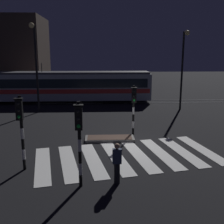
{
  "coord_description": "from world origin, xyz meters",
  "views": [
    {
      "loc": [
        -1.38,
        -14.74,
        5.21
      ],
      "look_at": [
        -0.63,
        2.46,
        1.4
      ],
      "focal_mm": 43.26,
      "sensor_mm": 36.0,
      "label": 1
    }
  ],
  "objects_px": {
    "traffic_light_kerb_mid_left": "(79,132)",
    "traffic_light_corner_near_left": "(21,122)",
    "pedestrian_waiting_at_kerb": "(117,163)",
    "street_lamp_trackside_right": "(183,61)",
    "tram": "(68,86)",
    "traffic_light_median_centre": "(134,103)",
    "street_lamp_trackside_left": "(35,58)"
  },
  "relations": [
    {
      "from": "traffic_light_corner_near_left",
      "to": "street_lamp_trackside_right",
      "type": "relative_size",
      "value": 0.48
    },
    {
      "from": "traffic_light_corner_near_left",
      "to": "street_lamp_trackside_right",
      "type": "height_order",
      "value": "street_lamp_trackside_right"
    },
    {
      "from": "traffic_light_median_centre",
      "to": "street_lamp_trackside_right",
      "type": "height_order",
      "value": "street_lamp_trackside_right"
    },
    {
      "from": "traffic_light_corner_near_left",
      "to": "street_lamp_trackside_left",
      "type": "height_order",
      "value": "street_lamp_trackside_left"
    },
    {
      "from": "traffic_light_corner_near_left",
      "to": "street_lamp_trackside_left",
      "type": "xyz_separation_m",
      "value": [
        -2.02,
        12.1,
        2.51
      ]
    },
    {
      "from": "traffic_light_median_centre",
      "to": "street_lamp_trackside_right",
      "type": "bearing_deg",
      "value": 54.94
    },
    {
      "from": "street_lamp_trackside_right",
      "to": "street_lamp_trackside_left",
      "type": "bearing_deg",
      "value": -177.44
    },
    {
      "from": "pedestrian_waiting_at_kerb",
      "to": "street_lamp_trackside_left",
      "type": "bearing_deg",
      "value": 114.38
    },
    {
      "from": "traffic_light_corner_near_left",
      "to": "pedestrian_waiting_at_kerb",
      "type": "bearing_deg",
      "value": -19.34
    },
    {
      "from": "pedestrian_waiting_at_kerb",
      "to": "street_lamp_trackside_right",
      "type": "bearing_deg",
      "value": 64.25
    },
    {
      "from": "traffic_light_median_centre",
      "to": "pedestrian_waiting_at_kerb",
      "type": "relative_size",
      "value": 1.87
    },
    {
      "from": "traffic_light_kerb_mid_left",
      "to": "traffic_light_corner_near_left",
      "type": "xyz_separation_m",
      "value": [
        -2.66,
        1.69,
        -0.01
      ]
    },
    {
      "from": "street_lamp_trackside_right",
      "to": "tram",
      "type": "bearing_deg",
      "value": 158.42
    },
    {
      "from": "street_lamp_trackside_right",
      "to": "pedestrian_waiting_at_kerb",
      "type": "distance_m",
      "value": 16.09
    },
    {
      "from": "traffic_light_median_centre",
      "to": "traffic_light_kerb_mid_left",
      "type": "height_order",
      "value": "traffic_light_kerb_mid_left"
    },
    {
      "from": "pedestrian_waiting_at_kerb",
      "to": "traffic_light_kerb_mid_left",
      "type": "bearing_deg",
      "value": -170.36
    },
    {
      "from": "traffic_light_median_centre",
      "to": "traffic_light_corner_near_left",
      "type": "distance_m",
      "value": 7.5
    },
    {
      "from": "street_lamp_trackside_left",
      "to": "street_lamp_trackside_right",
      "type": "bearing_deg",
      "value": 2.56
    },
    {
      "from": "traffic_light_corner_near_left",
      "to": "tram",
      "type": "relative_size",
      "value": 0.19
    },
    {
      "from": "traffic_light_kerb_mid_left",
      "to": "traffic_light_corner_near_left",
      "type": "distance_m",
      "value": 3.15
    },
    {
      "from": "traffic_light_corner_near_left",
      "to": "tram",
      "type": "distance_m",
      "value": 16.99
    },
    {
      "from": "traffic_light_median_centre",
      "to": "pedestrian_waiting_at_kerb",
      "type": "distance_m",
      "value": 6.75
    },
    {
      "from": "traffic_light_corner_near_left",
      "to": "street_lamp_trackside_right",
      "type": "xyz_separation_m",
      "value": [
        10.93,
        12.67,
        2.25
      ]
    },
    {
      "from": "tram",
      "to": "pedestrian_waiting_at_kerb",
      "type": "xyz_separation_m",
      "value": [
        4.08,
        -18.43,
        -0.88
      ]
    },
    {
      "from": "tram",
      "to": "traffic_light_median_centre",
      "type": "bearing_deg",
      "value": -65.19
    },
    {
      "from": "street_lamp_trackside_right",
      "to": "tram",
      "type": "height_order",
      "value": "street_lamp_trackside_right"
    },
    {
      "from": "traffic_light_corner_near_left",
      "to": "pedestrian_waiting_at_kerb",
      "type": "height_order",
      "value": "traffic_light_corner_near_left"
    },
    {
      "from": "street_lamp_trackside_left",
      "to": "tram",
      "type": "bearing_deg",
      "value": 67.14
    },
    {
      "from": "traffic_light_median_centre",
      "to": "pedestrian_waiting_at_kerb",
      "type": "xyz_separation_m",
      "value": [
        -1.45,
        -6.48,
        -1.23
      ]
    },
    {
      "from": "traffic_light_corner_near_left",
      "to": "pedestrian_waiting_at_kerb",
      "type": "distance_m",
      "value": 4.57
    },
    {
      "from": "traffic_light_kerb_mid_left",
      "to": "tram",
      "type": "relative_size",
      "value": 0.2
    },
    {
      "from": "pedestrian_waiting_at_kerb",
      "to": "traffic_light_corner_near_left",
      "type": "bearing_deg",
      "value": 160.66
    }
  ]
}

